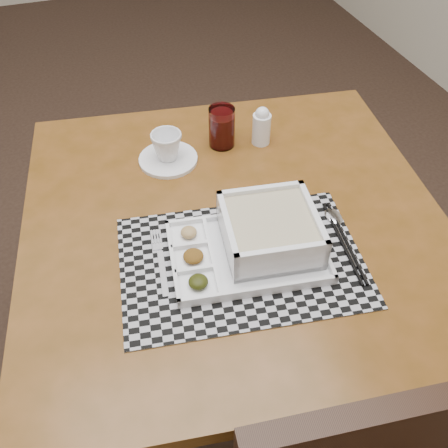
% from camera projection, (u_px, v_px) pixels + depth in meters
% --- Properties ---
extents(dining_table, '(1.07, 1.07, 0.71)m').
position_uv_depth(dining_table, '(234.00, 239.00, 1.18)').
color(dining_table, '#51330E').
rests_on(dining_table, ground).
extents(placemat, '(0.54, 0.41, 0.00)m').
position_uv_depth(placemat, '(242.00, 261.00, 1.04)').
color(placemat, '#A4A4AB').
rests_on(placemat, dining_table).
extents(serving_tray, '(0.35, 0.26, 0.09)m').
position_uv_depth(serving_tray, '(263.00, 237.00, 1.04)').
color(serving_tray, white).
rests_on(serving_tray, placemat).
extents(fork, '(0.04, 0.19, 0.00)m').
position_uv_depth(fork, '(159.00, 260.00, 1.04)').
color(fork, '#BCBCC3').
rests_on(fork, placemat).
extents(spoon, '(0.04, 0.18, 0.01)m').
position_uv_depth(spoon, '(335.00, 220.00, 1.12)').
color(spoon, '#BCBCC3').
rests_on(spoon, placemat).
extents(chopsticks, '(0.05, 0.24, 0.01)m').
position_uv_depth(chopsticks, '(344.00, 241.00, 1.07)').
color(chopsticks, black).
rests_on(chopsticks, placemat).
extents(saucer, '(0.15, 0.15, 0.01)m').
position_uv_depth(saucer, '(168.00, 159.00, 1.27)').
color(saucer, white).
rests_on(saucer, dining_table).
extents(cup, '(0.08, 0.08, 0.07)m').
position_uv_depth(cup, '(167.00, 146.00, 1.24)').
color(cup, white).
rests_on(cup, saucer).
extents(juice_glass, '(0.07, 0.07, 0.11)m').
position_uv_depth(juice_glass, '(222.00, 128.00, 1.29)').
color(juice_glass, white).
rests_on(juice_glass, dining_table).
extents(creamer_bottle, '(0.05, 0.05, 0.11)m').
position_uv_depth(creamer_bottle, '(262.00, 126.00, 1.30)').
color(creamer_bottle, white).
rests_on(creamer_bottle, dining_table).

